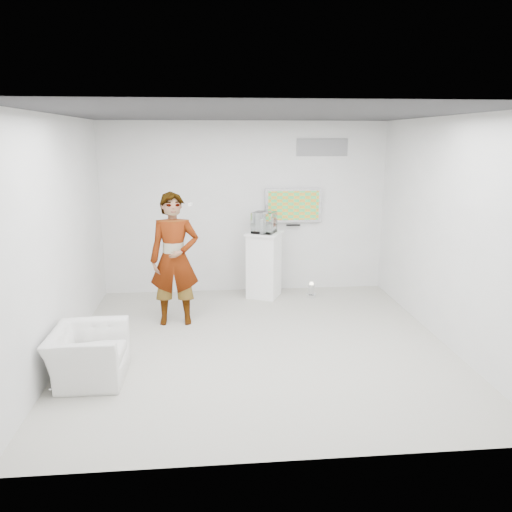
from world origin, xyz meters
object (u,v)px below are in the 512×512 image
armchair (88,354)px  floor_uplight (311,290)px  tv (293,205)px  person (175,259)px  pedestal (264,265)px

armchair → floor_uplight: 4.18m
floor_uplight → armchair: bearing=-139.1°
tv → person: 2.58m
person → pedestal: bearing=38.3°
pedestal → floor_uplight: (0.82, -0.14, -0.44)m
armchair → pedestal: (2.34, 2.87, 0.27)m
person → pedestal: person is taller
tv → armchair: 4.52m
tv → floor_uplight: tv is taller
floor_uplight → pedestal: bearing=170.4°
armchair → floor_uplight: armchair is taller
person → armchair: size_ratio=2.14×
tv → person: (-2.00, -1.52, -0.57)m
armchair → floor_uplight: size_ratio=3.54×
pedestal → floor_uplight: bearing=-9.6°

